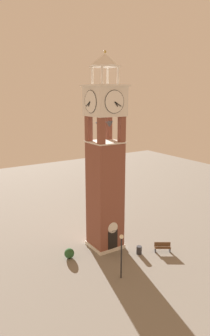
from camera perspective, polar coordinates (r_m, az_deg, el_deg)
The scene contains 7 objects.
ground at distance 32.67m, azimuth -0.00°, elevation -14.20°, with size 80.00×80.00×0.00m, color gray.
clock_tower at distance 29.77m, azimuth 0.00°, elevation -0.24°, with size 3.41×3.41×18.97m.
park_bench at distance 31.91m, azimuth 10.59°, elevation -14.18°, with size 1.58×1.24×0.95m.
lamp_post at distance 26.41m, azimuth 3.05°, elevation -14.62°, with size 0.36×0.36×3.98m.
trash_bin at distance 31.22m, azimuth 6.33°, elevation -14.86°, with size 0.52×0.52×0.80m, color #2D2D33.
shrub_near_entry at distance 30.52m, azimuth -6.63°, elevation -15.40°, with size 0.94×0.94×0.96m, color #28562D.
shrub_left_of_tower at distance 36.20m, azimuth -1.73°, elevation -10.75°, with size 1.26×1.26×0.63m, color #28562D.
Camera 1 is at (-15.69, -24.28, 15.21)m, focal length 32.95 mm.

